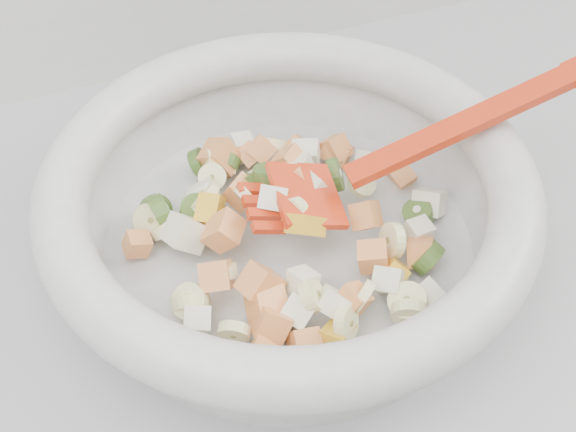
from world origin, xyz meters
name	(u,v)px	position (x,y,z in m)	size (l,w,h in m)	color
mixing_bowl	(288,208)	(-0.02, 1.46, 0.95)	(0.41, 0.36, 0.13)	silver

